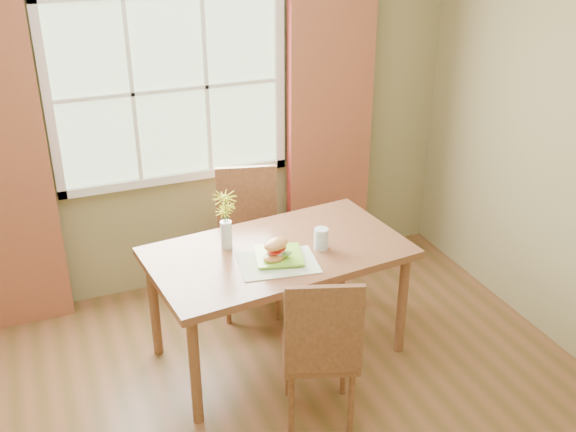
{
  "coord_description": "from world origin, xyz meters",
  "views": [
    {
      "loc": [
        -0.9,
        -2.53,
        2.7
      ],
      "look_at": [
        0.41,
        0.75,
        0.99
      ],
      "focal_mm": 42.0,
      "sensor_mm": 36.0,
      "label": 1
    }
  ],
  "objects_px": {
    "dining_table": "(278,261)",
    "water_glass": "(321,239)",
    "chair_far": "(248,233)",
    "flower_vase": "(225,215)",
    "chair_near": "(321,346)",
    "croissant_sandwich": "(276,250)"
  },
  "relations": [
    {
      "from": "dining_table",
      "to": "chair_far",
      "type": "height_order",
      "value": "chair_far"
    },
    {
      "from": "dining_table",
      "to": "chair_near",
      "type": "xyz_separation_m",
      "value": [
        -0.03,
        -0.7,
        -0.14
      ]
    },
    {
      "from": "dining_table",
      "to": "flower_vase",
      "type": "relative_size",
      "value": 4.52
    },
    {
      "from": "croissant_sandwich",
      "to": "chair_near",
      "type": "bearing_deg",
      "value": -115.42
    },
    {
      "from": "dining_table",
      "to": "chair_far",
      "type": "distance_m",
      "value": 0.64
    },
    {
      "from": "chair_far",
      "to": "water_glass",
      "type": "height_order",
      "value": "chair_far"
    },
    {
      "from": "water_glass",
      "to": "flower_vase",
      "type": "bearing_deg",
      "value": 157.14
    },
    {
      "from": "chair_near",
      "to": "chair_far",
      "type": "distance_m",
      "value": 1.33
    },
    {
      "from": "chair_far",
      "to": "dining_table",
      "type": "bearing_deg",
      "value": -77.81
    },
    {
      "from": "croissant_sandwich",
      "to": "flower_vase",
      "type": "distance_m",
      "value": 0.37
    },
    {
      "from": "dining_table",
      "to": "chair_near",
      "type": "bearing_deg",
      "value": -98.37
    },
    {
      "from": "chair_far",
      "to": "croissant_sandwich",
      "type": "distance_m",
      "value": 0.82
    },
    {
      "from": "water_glass",
      "to": "chair_far",
      "type": "bearing_deg",
      "value": 107.37
    },
    {
      "from": "chair_far",
      "to": "flower_vase",
      "type": "distance_m",
      "value": 0.71
    },
    {
      "from": "chair_near",
      "to": "chair_far",
      "type": "xyz_separation_m",
      "value": [
        0.05,
        1.33,
        0.02
      ]
    },
    {
      "from": "dining_table",
      "to": "croissant_sandwich",
      "type": "relative_size",
      "value": 7.78
    },
    {
      "from": "dining_table",
      "to": "chair_near",
      "type": "height_order",
      "value": "chair_near"
    },
    {
      "from": "dining_table",
      "to": "flower_vase",
      "type": "distance_m",
      "value": 0.43
    },
    {
      "from": "dining_table",
      "to": "water_glass",
      "type": "xyz_separation_m",
      "value": [
        0.25,
        -0.08,
        0.14
      ]
    },
    {
      "from": "chair_far",
      "to": "croissant_sandwich",
      "type": "bearing_deg",
      "value": -82.38
    },
    {
      "from": "dining_table",
      "to": "water_glass",
      "type": "distance_m",
      "value": 0.29
    },
    {
      "from": "dining_table",
      "to": "croissant_sandwich",
      "type": "xyz_separation_m",
      "value": [
        -0.07,
        -0.14,
        0.16
      ]
    }
  ]
}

